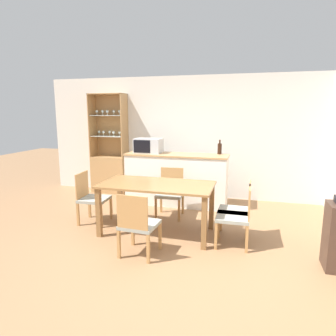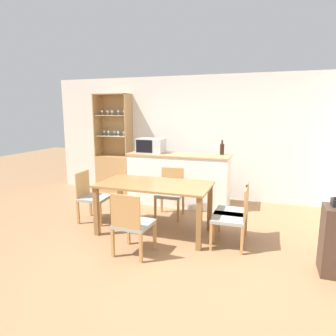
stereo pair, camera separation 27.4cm
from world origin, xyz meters
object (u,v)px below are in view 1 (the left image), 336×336
Objects in this scene: microwave at (148,146)px; wine_bottle at (220,148)px; dining_table at (157,191)px; dining_chair_head_near at (138,224)px; dining_chair_side_right_near at (236,216)px; dining_chair_side_left_far at (92,198)px; dining_chair_side_right_far at (237,210)px; dining_chair_head_far at (170,193)px; display_cabinet at (110,165)px.

wine_bottle is at bearing 7.29° from microwave.
dining_table is 0.80m from dining_chair_head_near.
dining_chair_head_near is at bearing -73.93° from microwave.
dining_chair_side_right_near is 2.35m from dining_chair_side_left_far.
dining_chair_side_right_far is 1.00× the size of dining_chair_side_left_far.
dining_chair_side_left_far is at bearing 82.52° from dining_chair_side_right_near.
microwave reaches higher than dining_table.
dining_chair_head_far is (-0.00, 0.77, -0.24)m from dining_table.
wine_bottle is (1.91, 1.55, 0.70)m from dining_chair_side_left_far.
display_cabinet is 2.63× the size of dining_chair_head_far.
dining_chair_side_left_far is (0.58, -1.84, -0.19)m from display_cabinet.
display_cabinet is 1.31m from microwave.
dining_chair_side_right_near is at bearing 80.36° from dining_chair_side_left_far.
microwave reaches higher than dining_chair_head_far.
display_cabinet reaches higher than dining_chair_side_right_far.
dining_chair_side_left_far is 1.00× the size of dining_chair_head_far.
dining_chair_head_far is 3.02× the size of wine_bottle.
dining_chair_side_right_near is 3.02× the size of wine_bottle.
microwave is at bearing 155.96° from dining_chair_side_left_far.
microwave is (-1.83, 1.62, 0.73)m from dining_chair_side_right_near.
wine_bottle reaches higher than dining_table.
microwave is at bearing 109.50° from dining_chair_head_near.
wine_bottle is (0.74, 2.44, 0.70)m from dining_chair_head_near.
dining_chair_side_right_near is (2.92, -2.10, -0.19)m from display_cabinet.
dining_chair_head_near is (1.17, -0.90, 0.00)m from dining_chair_side_left_far.
dining_chair_head_far is at bearing 90.25° from dining_table.
dining_chair_side_left_far is (-2.34, -0.00, 0.00)m from dining_chair_side_right_far.
dining_chair_head_near is (0.00, -1.54, 0.00)m from dining_chair_head_far.
dining_chair_head_far and dining_chair_head_near have the same top height.
microwave is at bearing -23.41° from display_cabinet.
display_cabinet is 2.63× the size of dining_chair_side_right_far.
display_cabinet is 7.94× the size of wine_bottle.
dining_chair_head_far reaches higher than dining_table.
dining_chair_head_near is at bearing 117.36° from dining_chair_side_right_near.
dining_table is 0.80m from dining_chair_head_far.
display_cabinet is at bearing 173.21° from wine_bottle.
dining_chair_side_right_far is 1.34m from dining_chair_head_far.
dining_chair_side_right_near is at bearing 32.03° from dining_chair_head_near.
dining_chair_side_left_far is 1.58× the size of microwave.
dining_chair_side_left_far is at bearing 173.81° from dining_table.
dining_table is at bearing 82.48° from dining_chair_side_right_near.
dining_chair_head_far is (1.75, -1.20, -0.19)m from display_cabinet.
display_cabinet is 4.15× the size of microwave.
microwave is at bearing -172.71° from wine_bottle.
dining_chair_side_right_far is (2.92, -1.84, -0.19)m from display_cabinet.
dining_chair_head_near is at bearing -90.21° from dining_table.
dining_chair_side_left_far is 2.55m from wine_bottle.
dining_table is 1.99× the size of dining_chair_head_near.
dining_chair_side_right_far and dining_chair_side_left_far have the same top height.
dining_chair_side_right_far and dining_chair_head_far have the same top height.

